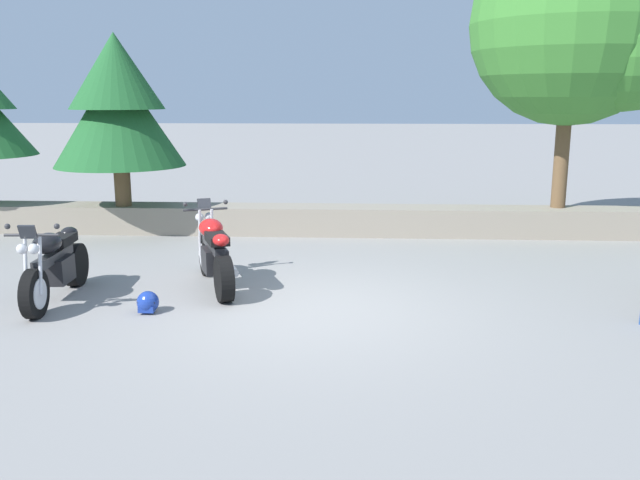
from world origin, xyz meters
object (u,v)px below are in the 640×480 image
at_px(leafy_tree_mid_right, 583,28).
at_px(motorcycle_black_near_left, 54,266).
at_px(rider_helmet, 148,302).
at_px(motorcycle_red_centre, 214,254).
at_px(pine_tree_mid_left, 117,103).

bearing_deg(leafy_tree_mid_right, motorcycle_black_near_left, -150.22).
relative_size(rider_helmet, leafy_tree_mid_right, 0.05).
bearing_deg(rider_helmet, motorcycle_red_centre, 63.81).
relative_size(motorcycle_red_centre, leafy_tree_mid_right, 0.37).
distance_m(rider_helmet, leafy_tree_mid_right, 9.27).
distance_m(motorcycle_red_centre, leafy_tree_mid_right, 8.05).
height_order(motorcycle_red_centre, rider_helmet, motorcycle_red_centre).
bearing_deg(motorcycle_red_centre, motorcycle_black_near_left, -158.19).
bearing_deg(motorcycle_black_near_left, pine_tree_mid_left, 97.94).
distance_m(pine_tree_mid_left, leafy_tree_mid_right, 8.87).
height_order(rider_helmet, leafy_tree_mid_right, leafy_tree_mid_right).
height_order(rider_helmet, pine_tree_mid_left, pine_tree_mid_left).
bearing_deg(pine_tree_mid_left, rider_helmet, -67.96).
bearing_deg(pine_tree_mid_left, motorcycle_black_near_left, -82.06).
distance_m(motorcycle_black_near_left, motorcycle_red_centre, 2.12).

